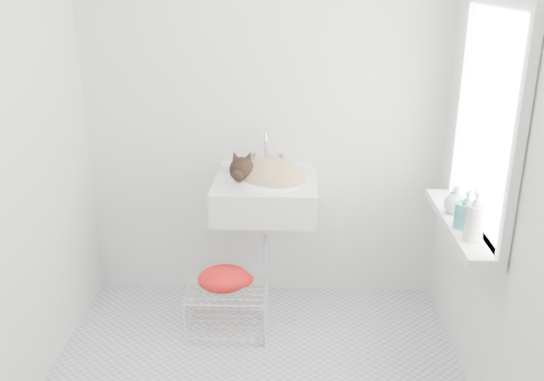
{
  "coord_description": "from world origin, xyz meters",
  "views": [
    {
      "loc": [
        0.19,
        -2.5,
        1.99
      ],
      "look_at": [
        0.07,
        0.5,
        0.88
      ],
      "focal_mm": 38.98,
      "sensor_mm": 36.0,
      "label": 1
    }
  ],
  "objects_px": {
    "sink": "(265,181)",
    "cat": "(267,176)",
    "wire_rack": "(227,308)",
    "bottle_c": "(454,213)",
    "bottle_a": "(472,240)",
    "bottle_b": "(464,228)"
  },
  "relations": [
    {
      "from": "bottle_a",
      "to": "bottle_b",
      "type": "bearing_deg",
      "value": 90.0
    },
    {
      "from": "cat",
      "to": "bottle_c",
      "type": "height_order",
      "value": "cat"
    },
    {
      "from": "bottle_c",
      "to": "bottle_b",
      "type": "bearing_deg",
      "value": -90.0
    },
    {
      "from": "sink",
      "to": "bottle_c",
      "type": "relative_size",
      "value": 4.14
    },
    {
      "from": "bottle_b",
      "to": "bottle_c",
      "type": "relative_size",
      "value": 1.27
    },
    {
      "from": "wire_rack",
      "to": "bottle_c",
      "type": "bearing_deg",
      "value": -9.1
    },
    {
      "from": "cat",
      "to": "bottle_a",
      "type": "bearing_deg",
      "value": -35.77
    },
    {
      "from": "sink",
      "to": "wire_rack",
      "type": "bearing_deg",
      "value": -129.43
    },
    {
      "from": "bottle_c",
      "to": "wire_rack",
      "type": "bearing_deg",
      "value": 170.9
    },
    {
      "from": "bottle_a",
      "to": "bottle_b",
      "type": "height_order",
      "value": "bottle_a"
    },
    {
      "from": "wire_rack",
      "to": "sink",
      "type": "bearing_deg",
      "value": 50.57
    },
    {
      "from": "bottle_a",
      "to": "cat",
      "type": "bearing_deg",
      "value": 142.12
    },
    {
      "from": "sink",
      "to": "wire_rack",
      "type": "height_order",
      "value": "sink"
    },
    {
      "from": "sink",
      "to": "bottle_b",
      "type": "height_order",
      "value": "sink"
    },
    {
      "from": "bottle_b",
      "to": "bottle_c",
      "type": "height_order",
      "value": "bottle_b"
    },
    {
      "from": "cat",
      "to": "bottle_a",
      "type": "distance_m",
      "value": 1.23
    },
    {
      "from": "sink",
      "to": "cat",
      "type": "height_order",
      "value": "cat"
    },
    {
      "from": "sink",
      "to": "bottle_a",
      "type": "height_order",
      "value": "sink"
    },
    {
      "from": "sink",
      "to": "bottle_b",
      "type": "bearing_deg",
      "value": -32.94
    },
    {
      "from": "cat",
      "to": "bottle_c",
      "type": "relative_size",
      "value": 2.97
    },
    {
      "from": "sink",
      "to": "bottle_a",
      "type": "xyz_separation_m",
      "value": [
        0.98,
        -0.77,
        0.0
      ]
    },
    {
      "from": "cat",
      "to": "bottle_a",
      "type": "relative_size",
      "value": 2.21
    }
  ]
}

